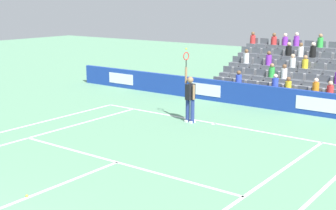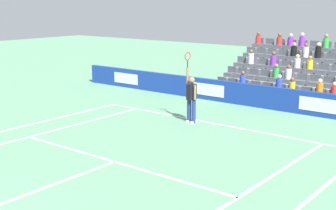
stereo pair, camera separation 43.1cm
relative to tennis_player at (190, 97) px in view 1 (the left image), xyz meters
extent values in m
cube|color=white|center=(-0.88, -0.42, -0.99)|extent=(10.97, 0.10, 0.01)
cube|color=white|center=(-0.88, 5.07, -0.99)|extent=(8.23, 0.10, 0.01)
cube|color=white|center=(-0.88, 8.27, -0.99)|extent=(0.10, 6.40, 0.01)
cube|color=white|center=(3.23, 5.52, -0.99)|extent=(0.10, 11.89, 0.01)
cube|color=white|center=(-5.00, 5.52, -0.99)|extent=(0.10, 11.89, 0.01)
cube|color=white|center=(-0.88, -0.32, -0.99)|extent=(0.10, 0.20, 0.01)
cube|color=#193899|center=(-0.88, -3.98, -0.50)|extent=(21.27, 0.20, 0.99)
cube|color=white|center=(-3.54, -3.87, -0.50)|extent=(1.70, 0.01, 0.56)
cube|color=white|center=(1.77, -3.87, -0.50)|extent=(1.70, 0.01, 0.56)
cube|color=white|center=(7.09, -3.87, -0.50)|extent=(1.70, 0.01, 0.56)
cylinder|color=navy|center=(-0.13, 0.01, -0.54)|extent=(0.16, 0.16, 0.90)
cylinder|color=navy|center=(0.11, -0.02, -0.54)|extent=(0.16, 0.16, 0.90)
cube|color=white|center=(-0.13, 0.01, -0.95)|extent=(0.15, 0.27, 0.08)
cube|color=white|center=(0.11, -0.02, -0.95)|extent=(0.15, 0.27, 0.08)
cube|color=black|center=(-0.01, 0.00, 0.21)|extent=(0.26, 0.39, 0.60)
sphere|color=#9E7251|center=(-0.01, 0.00, 0.67)|extent=(0.24, 0.24, 0.24)
cylinder|color=#9E7251|center=(0.21, -0.03, 0.82)|extent=(0.09, 0.09, 0.62)
cylinder|color=#9E7251|center=(-0.22, 0.08, 0.23)|extent=(0.09, 0.09, 0.56)
cylinder|color=black|center=(0.21, -0.03, 1.27)|extent=(0.04, 0.04, 0.28)
torus|color=red|center=(0.21, -0.03, 1.55)|extent=(0.07, 0.31, 0.31)
sphere|color=#D1E533|center=(0.21, -0.03, 1.83)|extent=(0.07, 0.07, 0.07)
cube|color=gray|center=(-0.88, -5.05, -0.78)|extent=(6.20, 0.95, 0.42)
cube|color=#545960|center=(-3.67, -5.05, -0.47)|extent=(0.48, 0.44, 0.20)
cube|color=#545960|center=(-3.67, -5.25, -0.22)|extent=(0.48, 0.04, 0.30)
cube|color=#545960|center=(-3.05, -5.05, -0.47)|extent=(0.48, 0.44, 0.20)
cube|color=#545960|center=(-3.05, -5.25, -0.22)|extent=(0.48, 0.04, 0.30)
cube|color=#545960|center=(-2.43, -5.05, -0.47)|extent=(0.48, 0.44, 0.20)
cube|color=#545960|center=(-2.43, -5.25, -0.22)|extent=(0.48, 0.04, 0.30)
cube|color=#545960|center=(-1.81, -5.05, -0.47)|extent=(0.48, 0.44, 0.20)
cube|color=#545960|center=(-1.81, -5.25, -0.22)|extent=(0.48, 0.04, 0.30)
cube|color=#545960|center=(-1.19, -5.05, -0.47)|extent=(0.48, 0.44, 0.20)
cube|color=#545960|center=(-1.19, -5.25, -0.22)|extent=(0.48, 0.04, 0.30)
cube|color=#545960|center=(-0.57, -5.05, -0.47)|extent=(0.48, 0.44, 0.20)
cube|color=#545960|center=(-0.57, -5.25, -0.22)|extent=(0.48, 0.04, 0.30)
cube|color=#545960|center=(0.05, -5.05, -0.47)|extent=(0.48, 0.44, 0.20)
cube|color=#545960|center=(0.05, -5.25, -0.22)|extent=(0.48, 0.04, 0.30)
cube|color=#545960|center=(0.67, -5.05, -0.47)|extent=(0.48, 0.44, 0.20)
cube|color=#545960|center=(0.67, -5.25, -0.22)|extent=(0.48, 0.04, 0.30)
cube|color=#545960|center=(1.29, -5.05, -0.47)|extent=(0.48, 0.44, 0.20)
cube|color=#545960|center=(1.29, -5.25, -0.22)|extent=(0.48, 0.04, 0.30)
cube|color=#545960|center=(1.91, -5.05, -0.47)|extent=(0.48, 0.44, 0.20)
cube|color=#545960|center=(1.91, -5.25, -0.22)|extent=(0.48, 0.04, 0.30)
cube|color=gray|center=(-0.88, -6.00, -0.57)|extent=(6.20, 0.95, 0.84)
cube|color=#545960|center=(-3.05, -6.00, -0.05)|extent=(0.48, 0.44, 0.20)
cube|color=#545960|center=(-3.05, -6.20, 0.20)|extent=(0.48, 0.04, 0.30)
cube|color=#545960|center=(-2.43, -6.00, -0.05)|extent=(0.48, 0.44, 0.20)
cube|color=#545960|center=(-2.43, -6.20, 0.20)|extent=(0.48, 0.04, 0.30)
cube|color=#545960|center=(-1.81, -6.00, -0.05)|extent=(0.48, 0.44, 0.20)
cube|color=#545960|center=(-1.81, -6.20, 0.20)|extent=(0.48, 0.04, 0.30)
cube|color=#545960|center=(-1.19, -6.00, -0.05)|extent=(0.48, 0.44, 0.20)
cube|color=#545960|center=(-1.19, -6.20, 0.20)|extent=(0.48, 0.04, 0.30)
cube|color=#545960|center=(-0.57, -6.00, -0.05)|extent=(0.48, 0.44, 0.20)
cube|color=#545960|center=(-0.57, -6.20, 0.20)|extent=(0.48, 0.04, 0.30)
cube|color=#545960|center=(0.05, -6.00, -0.05)|extent=(0.48, 0.44, 0.20)
cube|color=#545960|center=(0.05, -6.20, 0.20)|extent=(0.48, 0.04, 0.30)
cube|color=#545960|center=(0.67, -6.00, -0.05)|extent=(0.48, 0.44, 0.20)
cube|color=#545960|center=(0.67, -6.20, 0.20)|extent=(0.48, 0.04, 0.30)
cube|color=#545960|center=(1.29, -6.00, -0.05)|extent=(0.48, 0.44, 0.20)
cube|color=#545960|center=(1.29, -6.20, 0.20)|extent=(0.48, 0.04, 0.30)
cube|color=#545960|center=(1.91, -6.00, -0.05)|extent=(0.48, 0.44, 0.20)
cube|color=#545960|center=(1.91, -6.20, 0.20)|extent=(0.48, 0.04, 0.30)
cube|color=gray|center=(-0.88, -6.95, -0.36)|extent=(6.20, 0.95, 1.26)
cube|color=#545960|center=(-3.05, -6.95, 0.37)|extent=(0.48, 0.44, 0.20)
cube|color=#545960|center=(-3.05, -7.15, 0.62)|extent=(0.48, 0.04, 0.30)
cube|color=#545960|center=(-2.43, -6.95, 0.37)|extent=(0.48, 0.44, 0.20)
cube|color=#545960|center=(-2.43, -7.15, 0.62)|extent=(0.48, 0.04, 0.30)
cube|color=#545960|center=(-1.81, -6.95, 0.37)|extent=(0.48, 0.44, 0.20)
cube|color=#545960|center=(-1.81, -7.15, 0.62)|extent=(0.48, 0.04, 0.30)
cube|color=#545960|center=(-1.19, -6.95, 0.37)|extent=(0.48, 0.44, 0.20)
cube|color=#545960|center=(-1.19, -7.15, 0.62)|extent=(0.48, 0.04, 0.30)
cube|color=#545960|center=(-0.57, -6.95, 0.37)|extent=(0.48, 0.44, 0.20)
cube|color=#545960|center=(-0.57, -7.15, 0.62)|extent=(0.48, 0.04, 0.30)
cube|color=#545960|center=(0.05, -6.95, 0.37)|extent=(0.48, 0.44, 0.20)
cube|color=#545960|center=(0.05, -7.15, 0.62)|extent=(0.48, 0.04, 0.30)
cube|color=#545960|center=(0.67, -6.95, 0.37)|extent=(0.48, 0.44, 0.20)
cube|color=#545960|center=(0.67, -7.15, 0.62)|extent=(0.48, 0.04, 0.30)
cube|color=#545960|center=(1.29, -6.95, 0.37)|extent=(0.48, 0.44, 0.20)
cube|color=#545960|center=(1.29, -7.15, 0.62)|extent=(0.48, 0.04, 0.30)
cube|color=#545960|center=(1.91, -6.95, 0.37)|extent=(0.48, 0.44, 0.20)
cube|color=#545960|center=(1.91, -7.15, 0.62)|extent=(0.48, 0.04, 0.30)
cube|color=gray|center=(-0.88, -7.90, -0.15)|extent=(6.20, 0.95, 1.68)
cube|color=#545960|center=(-2.43, -7.90, 0.79)|extent=(0.48, 0.44, 0.20)
cube|color=#545960|center=(-2.43, -8.10, 1.04)|extent=(0.48, 0.04, 0.30)
cube|color=#545960|center=(-1.81, -7.90, 0.79)|extent=(0.48, 0.44, 0.20)
cube|color=#545960|center=(-1.81, -8.10, 1.04)|extent=(0.48, 0.04, 0.30)
cube|color=#545960|center=(-1.19, -7.90, 0.79)|extent=(0.48, 0.44, 0.20)
cube|color=#545960|center=(-1.19, -8.10, 1.04)|extent=(0.48, 0.04, 0.30)
cube|color=#545960|center=(-0.57, -7.90, 0.79)|extent=(0.48, 0.44, 0.20)
cube|color=#545960|center=(-0.57, -8.10, 1.04)|extent=(0.48, 0.04, 0.30)
cube|color=#545960|center=(0.05, -7.90, 0.79)|extent=(0.48, 0.44, 0.20)
cube|color=#545960|center=(0.05, -8.10, 1.04)|extent=(0.48, 0.04, 0.30)
cube|color=#545960|center=(0.67, -7.90, 0.79)|extent=(0.48, 0.44, 0.20)
cube|color=#545960|center=(0.67, -8.10, 1.04)|extent=(0.48, 0.04, 0.30)
cube|color=#545960|center=(1.29, -7.90, 0.79)|extent=(0.48, 0.44, 0.20)
cube|color=#545960|center=(1.29, -8.10, 1.04)|extent=(0.48, 0.04, 0.30)
cube|color=#545960|center=(1.91, -7.90, 0.79)|extent=(0.48, 0.44, 0.20)
cube|color=#545960|center=(1.91, -8.10, 1.04)|extent=(0.48, 0.04, 0.30)
cube|color=gray|center=(-0.88, -8.85, 0.06)|extent=(6.20, 0.95, 2.10)
cube|color=#545960|center=(-2.43, -8.85, 1.21)|extent=(0.48, 0.44, 0.20)
cube|color=#545960|center=(-2.43, -9.05, 1.46)|extent=(0.48, 0.04, 0.30)
cube|color=#545960|center=(-1.81, -8.85, 1.21)|extent=(0.48, 0.44, 0.20)
cube|color=#545960|center=(-1.81, -9.05, 1.46)|extent=(0.48, 0.04, 0.30)
cube|color=#545960|center=(-1.19, -8.85, 1.21)|extent=(0.48, 0.44, 0.20)
cube|color=#545960|center=(-1.19, -9.05, 1.46)|extent=(0.48, 0.04, 0.30)
cube|color=#545960|center=(-0.57, -8.85, 1.21)|extent=(0.48, 0.44, 0.20)
cube|color=#545960|center=(-0.57, -9.05, 1.46)|extent=(0.48, 0.04, 0.30)
cube|color=#545960|center=(0.05, -8.85, 1.21)|extent=(0.48, 0.44, 0.20)
cube|color=#545960|center=(0.05, -9.05, 1.46)|extent=(0.48, 0.04, 0.30)
cube|color=#545960|center=(0.67, -8.85, 1.21)|extent=(0.48, 0.44, 0.20)
cube|color=#545960|center=(0.67, -9.05, 1.46)|extent=(0.48, 0.04, 0.30)
cube|color=#545960|center=(1.29, -8.85, 1.21)|extent=(0.48, 0.44, 0.20)
cube|color=#545960|center=(1.29, -9.05, 1.46)|extent=(0.48, 0.04, 0.30)
cube|color=#545960|center=(1.91, -8.85, 1.21)|extent=(0.48, 0.44, 0.20)
cube|color=#545960|center=(1.91, -9.05, 1.46)|extent=(0.48, 0.04, 0.30)
cylinder|color=white|center=(-1.19, -6.05, 0.28)|extent=(0.28, 0.28, 0.46)
sphere|color=brown|center=(-1.19, -6.05, 0.61)|extent=(0.20, 0.20, 0.20)
cylinder|color=purple|center=(0.05, -8.90, 1.52)|extent=(0.28, 0.28, 0.43)
sphere|color=beige|center=(0.05, -8.90, 1.84)|extent=(0.20, 0.20, 0.20)
cylinder|color=blue|center=(0.67, -5.10, -0.11)|extent=(0.28, 0.28, 0.53)
sphere|color=brown|center=(0.67, -5.10, 0.26)|extent=(0.20, 0.20, 0.20)
cylinder|color=red|center=(1.91, -8.90, 1.53)|extent=(0.28, 0.28, 0.44)
sphere|color=brown|center=(1.91, -8.90, 1.84)|extent=(0.20, 0.20, 0.20)
cylinder|color=green|center=(-1.81, -8.90, 1.55)|extent=(0.28, 0.28, 0.48)
sphere|color=#9E7251|center=(-1.81, -8.90, 1.89)|extent=(0.20, 0.20, 0.20)
cylinder|color=purple|center=(-0.57, -8.90, 1.56)|extent=(0.28, 0.28, 0.50)
sphere|color=beige|center=(-0.57, -8.90, 1.91)|extent=(0.20, 0.20, 0.20)
cylinder|color=black|center=(-1.81, -7.95, 1.16)|extent=(0.28, 0.28, 0.55)
sphere|color=beige|center=(-1.81, -7.95, 1.54)|extent=(0.20, 0.20, 0.20)
cylinder|color=orange|center=(-3.05, -5.10, -0.10)|extent=(0.28, 0.28, 0.54)
sphere|color=beige|center=(-3.05, -5.10, 0.27)|extent=(0.20, 0.20, 0.20)
cylinder|color=green|center=(-0.57, -6.05, 0.28)|extent=(0.28, 0.28, 0.46)
sphere|color=#9E7251|center=(-0.57, -6.05, 0.61)|extent=(0.20, 0.20, 0.20)
cylinder|color=white|center=(-1.19, -7.95, 1.13)|extent=(0.28, 0.28, 0.49)
sphere|color=brown|center=(-1.19, -7.95, 1.48)|extent=(0.20, 0.20, 0.20)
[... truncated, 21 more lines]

